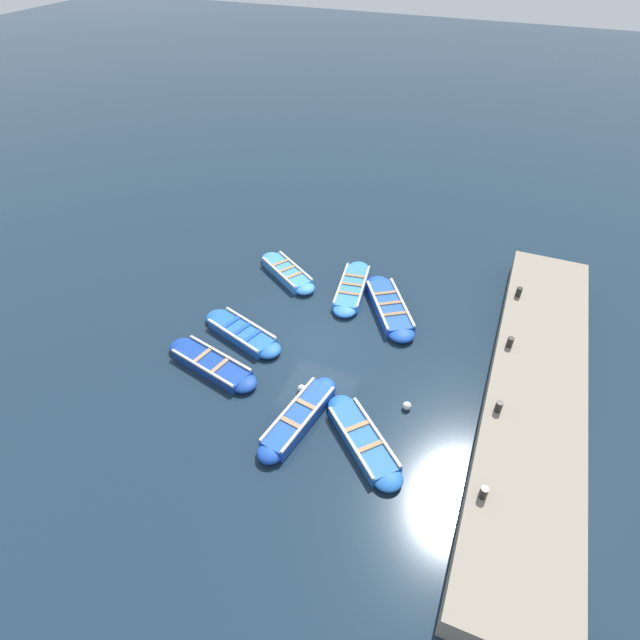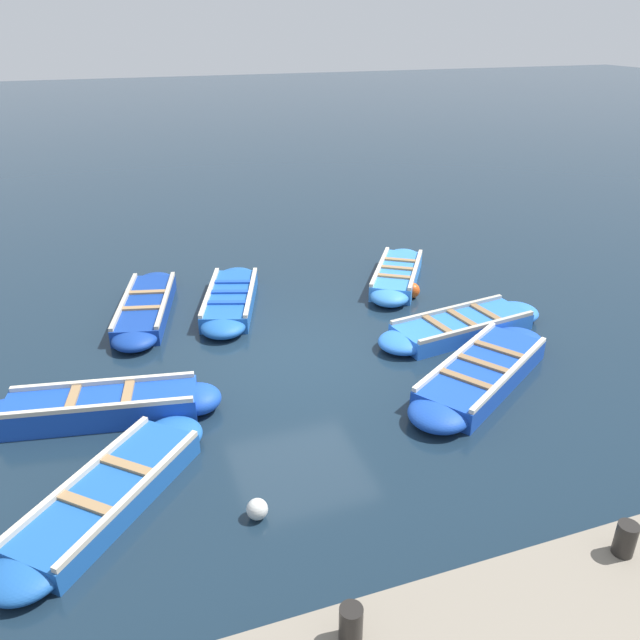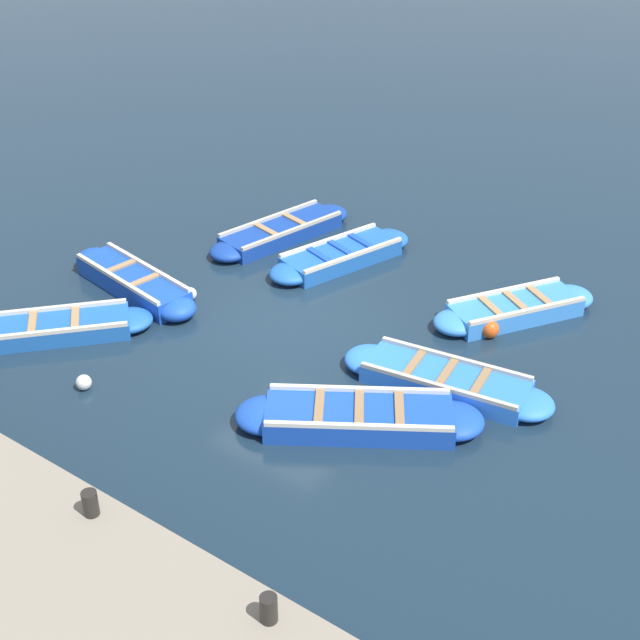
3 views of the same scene
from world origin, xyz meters
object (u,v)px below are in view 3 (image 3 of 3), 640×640
buoy_orange_near (490,329)px  buoy_white_drifting (84,382)px  boat_alongside (515,309)px  boat_broadside (281,232)px  bollard_mid_north (90,503)px  buoy_yellow_far (190,294)px  boat_stern_in (359,418)px  boat_outer_left (446,381)px  bollard_north (269,609)px  boat_tucked (133,282)px  boat_near_quay (55,328)px  boat_mid_row (341,256)px

buoy_orange_near → buoy_white_drifting: 7.14m
boat_alongside → buoy_orange_near: size_ratio=9.66×
boat_broadside → buoy_white_drifting: size_ratio=14.16×
bollard_mid_north → buoy_yellow_far: bearing=32.5°
boat_stern_in → boat_outer_left: (1.67, -0.61, -0.02)m
boat_broadside → bollard_mid_north: 9.57m
boat_broadside → buoy_orange_near: bearing=-100.1°
boat_broadside → bollard_north: 10.99m
buoy_white_drifting → boat_outer_left: bearing=-54.5°
boat_tucked → buoy_yellow_far: 1.19m
bollard_mid_north → buoy_white_drifting: bollard_mid_north is taller
boat_broadside → bollard_mid_north: (-8.76, -3.77, 0.82)m
boat_broadside → buoy_white_drifting: 6.35m
boat_stern_in → boat_broadside: boat_stern_in is taller
boat_tucked → boat_alongside: bearing=-62.2°
boat_stern_in → buoy_yellow_far: size_ratio=15.10×
boat_stern_in → buoy_orange_near: bearing=-8.0°
boat_broadside → buoy_yellow_far: size_ratio=14.92×
bollard_north → buoy_yellow_far: bollard_north is taller
boat_stern_in → buoy_white_drifting: (-1.79, 4.25, -0.05)m
boat_outer_left → buoy_white_drifting: (-3.47, 4.86, -0.03)m
boat_near_quay → buoy_yellow_far: bearing=-24.9°
bollard_north → bollard_mid_north: size_ratio=1.00×
bollard_north → boat_broadside: bearing=36.9°
boat_broadside → boat_mid_row: boat_mid_row is taller
boat_outer_left → buoy_orange_near: (1.86, 0.11, 0.01)m
boat_stern_in → buoy_yellow_far: boat_stern_in is taller
boat_tucked → bollard_north: (-5.24, -7.52, 0.78)m
boat_stern_in → boat_mid_row: 5.45m
boat_near_quay → buoy_yellow_far: boat_near_quay is taller
boat_outer_left → bollard_north: (-5.91, -0.98, 0.83)m
boat_broadside → buoy_yellow_far: 3.11m
boat_broadside → boat_outer_left: (-2.84, -5.61, -0.00)m
boat_stern_in → buoy_orange_near: 3.57m
bollard_north → buoy_orange_near: (7.78, 1.09, -0.82)m
boat_near_quay → boat_broadside: size_ratio=0.84×
boat_alongside → boat_tucked: bearing=117.8°
bollard_north → buoy_orange_near: bollard_north is taller
boat_alongside → bollard_mid_north: bearing=168.3°
boat_near_quay → bollard_north: (-3.28, -7.51, 0.83)m
boat_outer_left → bollard_north: 6.05m
boat_tucked → buoy_orange_near: bearing=-68.5°
boat_alongside → bollard_north: 8.77m
boat_mid_row → boat_near_quay: bearing=153.7°
boat_near_quay → boat_alongside: 8.44m
boat_broadside → boat_alongside: bearing=-90.9°
buoy_orange_near → boat_tucked: bearing=111.5°
buoy_orange_near → buoy_white_drifting: bearing=138.3°
bollard_north → buoy_yellow_far: size_ratio=1.40×
boat_tucked → boat_broadside: (3.52, -0.94, -0.04)m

